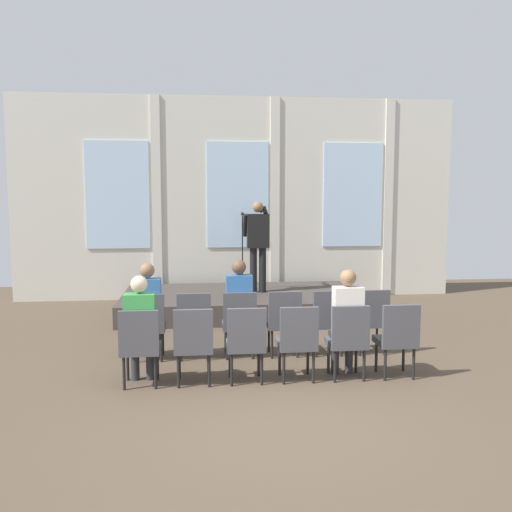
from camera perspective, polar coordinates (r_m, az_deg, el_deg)
name	(u,v)px	position (r m, az deg, el deg)	size (l,w,h in m)	color
ground_plane	(286,417)	(5.88, 3.08, -16.26)	(17.51, 17.51, 0.00)	brown
rear_partition	(239,198)	(12.12, -1.74, 5.98)	(9.62, 0.14, 4.38)	beige
stage_platform	(244,302)	(10.77, -1.28, -4.80)	(4.63, 2.52, 0.38)	#3F3833
speaker	(258,239)	(10.66, 0.19, 1.72)	(0.52, 0.69, 1.76)	black
mic_stand	(242,273)	(10.96, -1.43, -1.81)	(0.28, 0.28, 1.56)	black
chair_r0_c0	(148,322)	(7.71, -11.11, -6.73)	(0.46, 0.44, 0.94)	black
audience_r0_c0	(148,306)	(7.75, -11.09, -5.09)	(0.36, 0.39, 1.34)	#2D2D33
chair_r0_c1	(194,321)	(7.68, -6.42, -6.71)	(0.46, 0.44, 0.94)	black
chair_r0_c2	(239,320)	(7.70, -1.73, -6.63)	(0.46, 0.44, 0.94)	black
audience_r0_c2	(239,303)	(7.73, -1.78, -4.89)	(0.36, 0.39, 1.37)	#2D2D33
chair_r0_c3	(284,319)	(7.77, 2.90, -6.52)	(0.46, 0.44, 0.94)	black
chair_r0_c4	(328,318)	(7.89, 7.42, -6.37)	(0.46, 0.44, 0.94)	black
chair_r0_c5	(371,317)	(8.06, 11.78, -6.19)	(0.46, 0.44, 0.94)	black
chair_r1_c0	(140,343)	(6.69, -11.91, -8.76)	(0.46, 0.44, 0.94)	black
audience_r1_c0	(140,324)	(6.72, -11.88, -6.94)	(0.36, 0.39, 1.32)	#2D2D33
chair_r1_c1	(194,341)	(6.65, -6.48, -8.74)	(0.46, 0.44, 0.94)	black
chair_r1_c2	(246,340)	(6.67, -1.04, -8.65)	(0.46, 0.44, 0.94)	black
chair_r1_c3	(298,338)	(6.76, 4.31, -8.49)	(0.46, 0.44, 0.94)	black
chair_r1_c4	(348,337)	(6.89, 9.49, -8.26)	(0.46, 0.44, 0.94)	black
audience_r1_c4	(347,318)	(6.92, 9.35, -6.35)	(0.36, 0.39, 1.36)	#2D2D33
chair_r1_c5	(398,336)	(7.08, 14.42, -7.98)	(0.46, 0.44, 0.94)	black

